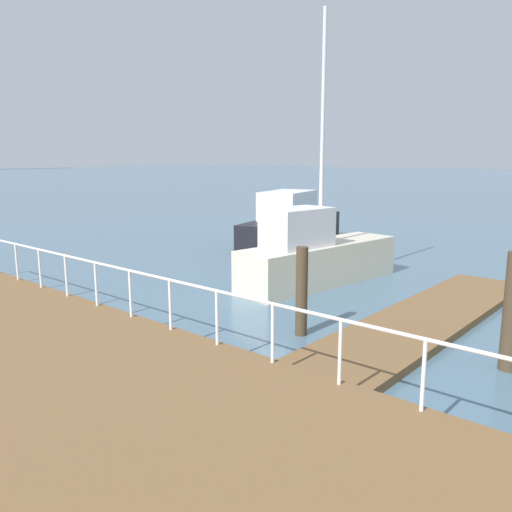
{
  "coord_description": "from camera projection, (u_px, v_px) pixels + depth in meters",
  "views": [
    {
      "loc": [
        -9.83,
        5.51,
        3.92
      ],
      "look_at": [
        -0.46,
        13.54,
        1.55
      ],
      "focal_mm": 36.81,
      "sensor_mm": 36.0,
      "label": 1
    }
  ],
  "objects": [
    {
      "name": "dock_piling_1",
      "position": [
        302.0,
        291.0,
        11.47
      ],
      "size": [
        0.26,
        0.26,
        1.98
      ],
      "primitive_type": "cylinder",
      "color": "#473826",
      "rests_on": "ground_plane"
    },
    {
      "name": "ground_plane",
      "position": [
        117.0,
        276.0,
        17.33
      ],
      "size": [
        300.0,
        300.0,
        0.0
      ],
      "primitive_type": "plane",
      "color": "slate"
    },
    {
      "name": "boardwalk_railing",
      "position": [
        341.0,
        335.0,
        8.06
      ],
      "size": [
        0.06,
        26.87,
        1.08
      ],
      "color": "white",
      "rests_on": "boardwalk"
    },
    {
      "name": "moored_boat_1",
      "position": [
        315.0,
        256.0,
        16.06
      ],
      "size": [
        5.95,
        2.27,
        8.07
      ],
      "color": "beige",
      "rests_on": "ground_plane"
    },
    {
      "name": "moored_boat_3",
      "position": [
        291.0,
        225.0,
        22.95
      ],
      "size": [
        7.21,
        3.64,
        2.43
      ],
      "color": "black",
      "rests_on": "ground_plane"
    },
    {
      "name": "floating_dock",
      "position": [
        422.0,
        321.0,
        12.32
      ],
      "size": [
        10.35,
        2.0,
        0.18
      ],
      "primitive_type": "cube",
      "color": "brown",
      "rests_on": "ground_plane"
    }
  ]
}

